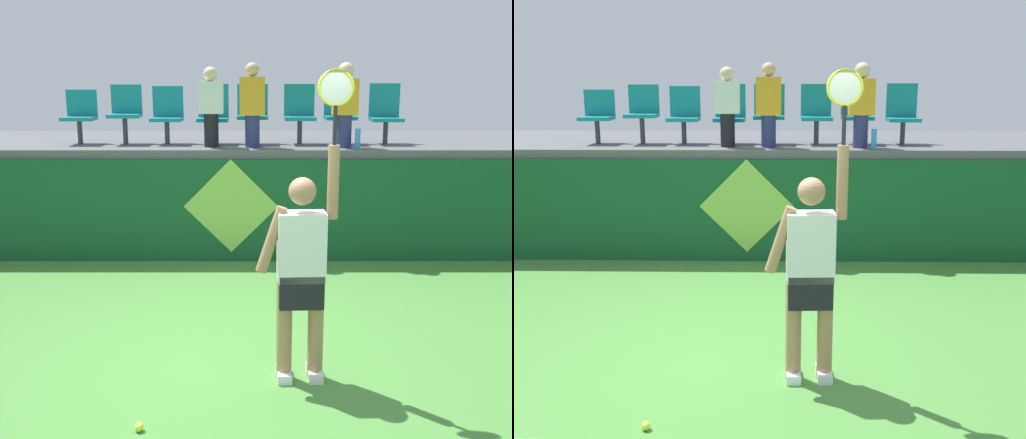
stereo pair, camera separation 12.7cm
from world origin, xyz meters
TOP-DOWN VIEW (x-y plane):
  - ground_plane at (0.00, 0.00)m, footprint 40.00×40.00m
  - court_back_wall at (0.00, 3.10)m, footprint 13.12×0.20m
  - spectator_platform at (0.00, 4.47)m, footprint 13.12×2.84m
  - tennis_player at (0.70, -0.27)m, footprint 0.75×0.28m
  - tennis_ball at (-0.50, -1.05)m, footprint 0.07×0.07m
  - water_bottle at (1.70, 3.23)m, footprint 0.07×0.07m
  - stadium_chair_0 at (-2.19, 3.85)m, footprint 0.44×0.42m
  - stadium_chair_1 at (-1.54, 3.86)m, footprint 0.44×0.42m
  - stadium_chair_2 at (-0.94, 3.86)m, footprint 0.44×0.42m
  - stadium_chair_3 at (-0.28, 3.86)m, footprint 0.44×0.42m
  - stadium_chair_4 at (0.29, 3.86)m, footprint 0.44×0.42m
  - stadium_chair_5 at (0.96, 3.86)m, footprint 0.44×0.42m
  - stadium_chair_6 at (1.54, 3.86)m, footprint 0.44×0.42m
  - stadium_chair_7 at (2.19, 3.87)m, footprint 0.44×0.42m
  - spectator_0 at (1.54, 3.38)m, footprint 0.34×0.21m
  - spectator_1 at (0.29, 3.41)m, footprint 0.34×0.20m
  - spectator_2 at (-0.28, 3.45)m, footprint 0.34×0.20m
  - wall_signage_mount at (0.00, 2.99)m, footprint 1.27×0.01m

SIDE VIEW (x-z plane):
  - ground_plane at x=0.00m, z-range 0.00..0.00m
  - wall_signage_mount at x=0.00m, z-range -0.70..0.70m
  - tennis_ball at x=-0.50m, z-range 0.00..0.07m
  - court_back_wall at x=0.00m, z-range 0.00..1.40m
  - tennis_player at x=0.70m, z-range -0.30..2.23m
  - spectator_platform at x=0.00m, z-range 1.40..1.52m
  - water_bottle at x=1.70m, z-range 1.52..1.78m
  - stadium_chair_0 at x=-2.19m, z-range 1.56..2.32m
  - stadium_chair_2 at x=-0.94m, z-range 1.54..2.36m
  - stadium_chair_3 at x=-0.28m, z-range 1.54..2.38m
  - stadium_chair_7 at x=2.19m, z-range 1.54..2.39m
  - stadium_chair_5 at x=0.96m, z-range 1.55..2.39m
  - stadium_chair_4 at x=0.29m, z-range 1.56..2.40m
  - stadium_chair_1 at x=-1.54m, z-range 1.57..2.40m
  - stadium_chair_6 at x=1.54m, z-range 1.55..2.43m
  - spectator_2 at x=-0.28m, z-range 1.54..2.62m
  - spectator_1 at x=0.29m, z-range 1.54..2.67m
  - spectator_0 at x=1.54m, z-range 1.55..2.68m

